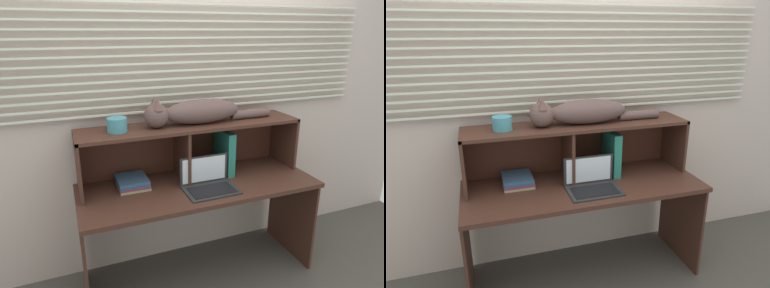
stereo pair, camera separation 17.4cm
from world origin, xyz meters
The scene contains 8 objects.
back_panel_with_blinds centered at (0.00, 0.55, 1.26)m, with size 4.40×0.08×2.50m.
desk centered at (0.00, 0.21, 0.59)m, with size 1.59×0.61×0.72m.
hutch_shelf_unit centered at (-0.01, 0.37, 1.00)m, with size 1.53×0.32×0.38m.
cat centered at (0.02, 0.34, 1.19)m, with size 0.92×0.18×0.20m.
laptop centered at (0.03, 0.12, 0.76)m, with size 0.34×0.24×0.20m.
binder_upright centered at (0.25, 0.34, 0.88)m, with size 0.05×0.25×0.31m, color #257868.
book_stack centered at (-0.42, 0.34, 0.75)m, with size 0.20×0.23×0.06m.
small_basket centered at (-0.50, 0.34, 1.15)m, with size 0.12×0.12×0.09m, color teal.
Camera 2 is at (-0.64, -1.77, 1.71)m, focal length 31.73 mm.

